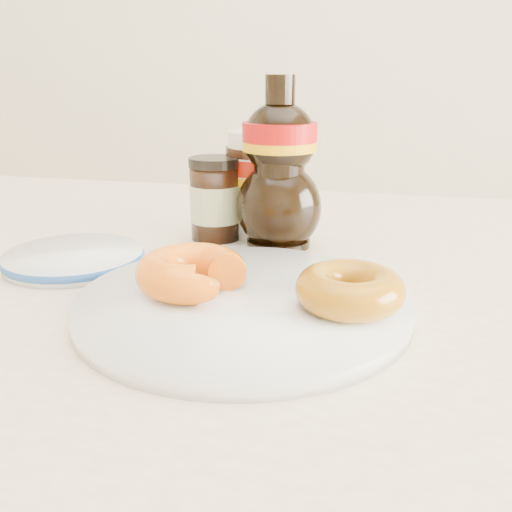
% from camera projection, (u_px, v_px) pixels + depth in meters
% --- Properties ---
extents(dining_table, '(1.40, 0.90, 0.75)m').
position_uv_depth(dining_table, '(276.00, 354.00, 0.60)').
color(dining_table, '#F9E9BE').
rests_on(dining_table, ground).
extents(plate, '(0.29, 0.29, 0.01)m').
position_uv_depth(plate, '(243.00, 303.00, 0.49)').
color(plate, white).
rests_on(plate, dining_table).
extents(donut_bitten, '(0.12, 0.12, 0.03)m').
position_uv_depth(donut_bitten, '(191.00, 272.00, 0.50)').
color(donut_bitten, orange).
rests_on(donut_bitten, plate).
extents(donut_whole, '(0.10, 0.10, 0.03)m').
position_uv_depth(donut_whole, '(350.00, 289.00, 0.46)').
color(donut_whole, '#A7640A').
rests_on(donut_whole, plate).
extents(nutella_jar, '(0.09, 0.09, 0.13)m').
position_uv_depth(nutella_jar, '(263.00, 179.00, 0.71)').
color(nutella_jar, white).
rests_on(nutella_jar, dining_table).
extents(syrup_bottle, '(0.12, 0.11, 0.20)m').
position_uv_depth(syrup_bottle, '(279.00, 164.00, 0.65)').
color(syrup_bottle, black).
rests_on(syrup_bottle, dining_table).
extents(dark_jar, '(0.06, 0.06, 0.10)m').
position_uv_depth(dark_jar, '(215.00, 200.00, 0.70)').
color(dark_jar, black).
rests_on(dark_jar, dining_table).
extents(blue_rim_saucer, '(0.15, 0.15, 0.02)m').
position_uv_depth(blue_rim_saucer, '(74.00, 258.00, 0.61)').
color(blue_rim_saucer, white).
rests_on(blue_rim_saucer, dining_table).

